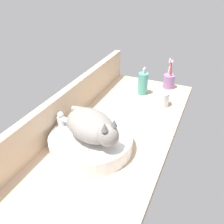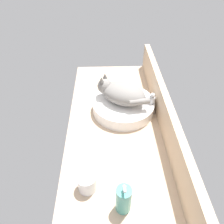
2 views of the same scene
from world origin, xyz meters
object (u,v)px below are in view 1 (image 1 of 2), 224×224
object	(u,v)px
water_glass	(162,99)
cat	(92,126)
faucet	(63,124)
sink_basin	(91,142)
soap_dispenser	(143,83)
toothbrush_cup	(169,81)

from	to	relation	value
water_glass	cat	bearing A→B (deg)	160.82
faucet	water_glass	xyz separation A→B (cm)	(48.28, -33.80, -3.71)
sink_basin	faucet	bearing A→B (deg)	83.02
water_glass	soap_dispenser	bearing A→B (deg)	57.48
sink_basin	soap_dispenser	xyz separation A→B (cm)	(59.26, -4.52, 3.38)
cat	faucet	distance (cm)	17.17
sink_basin	soap_dispenser	size ratio (longest dim) A/B	2.17
soap_dispenser	water_glass	bearing A→B (deg)	-122.52
faucet	soap_dispenser	xyz separation A→B (cm)	(57.43, -19.44, -0.52)
sink_basin	toothbrush_cup	size ratio (longest dim) A/B	1.94
sink_basin	faucet	distance (cm)	15.53
water_glass	sink_basin	bearing A→B (deg)	159.36
sink_basin	water_glass	size ratio (longest dim) A/B	4.46
sink_basin	toothbrush_cup	world-z (taller)	toothbrush_cup
water_glass	faucet	bearing A→B (deg)	145.01
sink_basin	faucet	size ratio (longest dim) A/B	2.66
cat	toothbrush_cup	size ratio (longest dim) A/B	1.61
soap_dispenser	toothbrush_cup	bearing A→B (deg)	-40.16
sink_basin	soap_dispenser	bearing A→B (deg)	-4.36
cat	water_glass	bearing A→B (deg)	-19.18
soap_dispenser	water_glass	size ratio (longest dim) A/B	2.05
sink_basin	cat	world-z (taller)	cat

